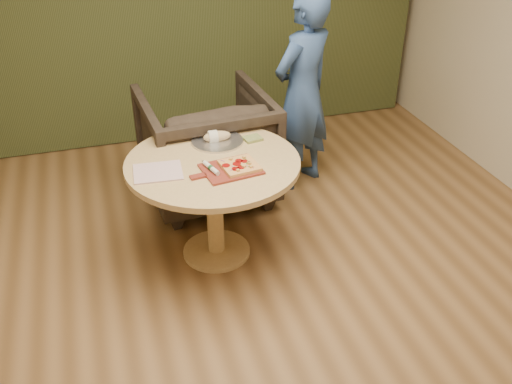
{
  "coord_description": "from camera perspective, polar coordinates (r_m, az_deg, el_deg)",
  "views": [
    {
      "loc": [
        -0.78,
        -2.32,
        2.51
      ],
      "look_at": [
        0.01,
        0.25,
        0.86
      ],
      "focal_mm": 40.0,
      "sensor_mm": 36.0,
      "label": 1
    }
  ],
  "objects": [
    {
      "name": "serving_tray",
      "position": [
        3.94,
        -3.89,
        5.1
      ],
      "size": [
        0.36,
        0.36,
        0.02
      ],
      "color": "silver",
      "rests_on": "pedestal_table"
    },
    {
      "name": "pizza_paddle",
      "position": [
        3.58,
        -2.67,
        2.27
      ],
      "size": [
        0.46,
        0.33,
        0.01
      ],
      "rotation": [
        0.0,
        0.0,
        0.14
      ],
      "color": "maroon",
      "rests_on": "pedestal_table"
    },
    {
      "name": "green_packet",
      "position": [
        3.96,
        -0.35,
        5.37
      ],
      "size": [
        0.14,
        0.12,
        0.02
      ],
      "primitive_type": "cube",
      "rotation": [
        0.0,
        0.0,
        0.17
      ],
      "color": "#5D6A30",
      "rests_on": "pedestal_table"
    },
    {
      "name": "cutlery_roll",
      "position": [
        3.56,
        -4.51,
        2.42
      ],
      "size": [
        0.08,
        0.2,
        0.03
      ],
      "rotation": [
        0.0,
        0.0,
        0.29
      ],
      "color": "beige",
      "rests_on": "pizza_paddle"
    },
    {
      "name": "person_standing",
      "position": [
        4.6,
        4.66,
        9.88
      ],
      "size": [
        0.71,
        0.63,
        1.63
      ],
      "primitive_type": "imported",
      "rotation": [
        0.0,
        0.0,
        3.64
      ],
      "color": "#304C7F",
      "rests_on": "ground"
    },
    {
      "name": "bread_roll",
      "position": [
        3.92,
        -4.03,
        5.56
      ],
      "size": [
        0.19,
        0.09,
        0.09
      ],
      "color": "tan",
      "rests_on": "serving_tray"
    },
    {
      "name": "flatbread_pizza",
      "position": [
        3.58,
        -1.65,
        2.66
      ],
      "size": [
        0.25,
        0.25,
        0.04
      ],
      "rotation": [
        0.0,
        0.0,
        0.14
      ],
      "color": "#E3A758",
      "rests_on": "pizza_paddle"
    },
    {
      "name": "room_shell",
      "position": [
        2.69,
        1.43,
        7.16
      ],
      "size": [
        5.04,
        6.04,
        2.84
      ],
      "color": "brown",
      "rests_on": "ground"
    },
    {
      "name": "newspaper",
      "position": [
        3.61,
        -9.79,
        1.98
      ],
      "size": [
        0.32,
        0.27,
        0.01
      ],
      "primitive_type": "cube",
      "rotation": [
        0.0,
        0.0,
        -0.08
      ],
      "color": "white",
      "rests_on": "pedestal_table"
    },
    {
      "name": "armchair",
      "position": [
        4.55,
        -5.03,
        5.16
      ],
      "size": [
        1.02,
        0.96,
        0.99
      ],
      "primitive_type": "imported",
      "rotation": [
        0.0,
        0.0,
        3.21
      ],
      "color": "black",
      "rests_on": "ground"
    },
    {
      "name": "pedestal_table",
      "position": [
        3.78,
        -4.28,
        1.3
      ],
      "size": [
        1.14,
        1.14,
        0.75
      ],
      "rotation": [
        0.0,
        0.0,
        -0.09
      ],
      "color": "tan",
      "rests_on": "ground"
    }
  ]
}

